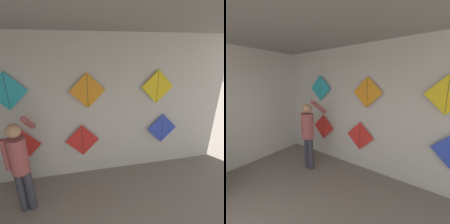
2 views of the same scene
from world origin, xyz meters
The scene contains 9 objects.
back_panel centered at (0.00, 3.55, 1.40)m, with size 5.80×0.06×2.80m, color beige.
ceiling_slab centered at (0.00, 1.76, 2.82)m, with size 5.80×4.32×0.04m, color gray.
shopkeeper centered at (-1.12, 2.78, 0.93)m, with size 0.42×0.57×1.64m.
kite_0 centered at (-1.26, 3.46, 0.82)m, with size 0.67×0.01×0.67m.
kite_1 centered at (-0.16, 3.46, 0.80)m, with size 0.67×0.01×0.67m.
kite_2 centered at (1.55, 3.46, 0.90)m, with size 0.67×0.01×0.67m.
kite_3 centered at (-1.34, 3.46, 1.85)m, with size 0.67×0.01×0.67m.
kite_4 centered at (-0.01, 3.46, 1.80)m, with size 0.67×0.01×0.67m.
kite_5 centered at (1.36, 3.46, 1.81)m, with size 0.67×0.01×0.67m.
Camera 1 is at (-0.22, 0.33, 2.52)m, focal length 28.00 mm.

